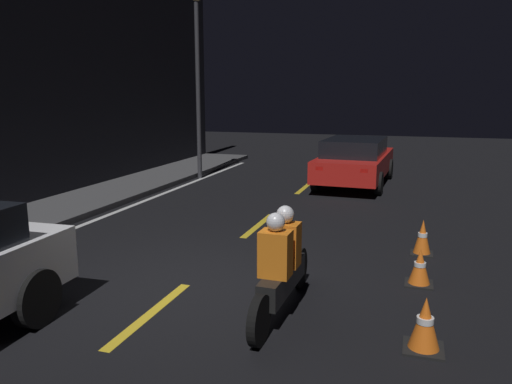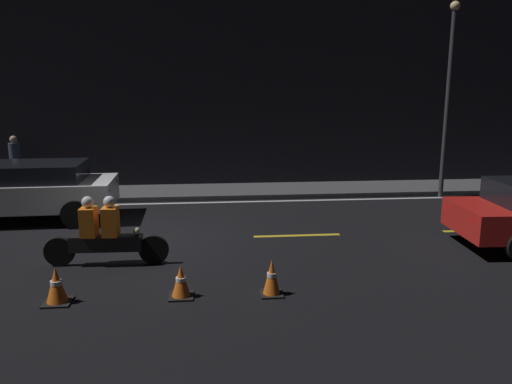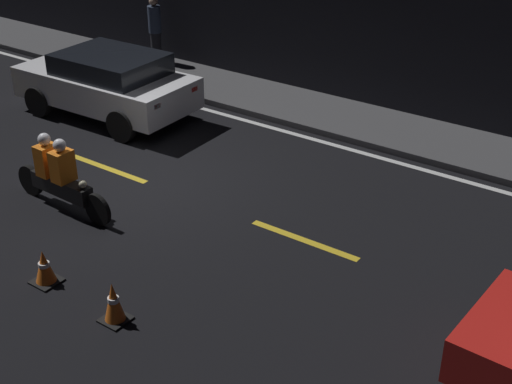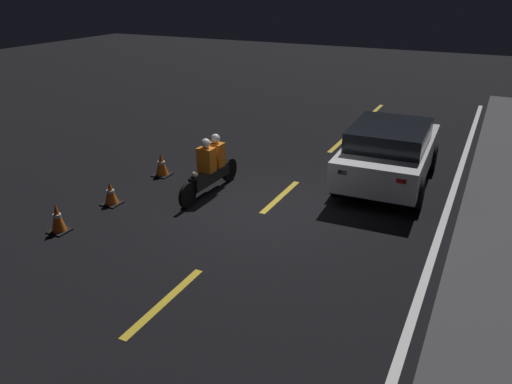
% 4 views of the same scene
% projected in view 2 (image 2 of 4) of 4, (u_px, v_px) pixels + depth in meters
% --- Properties ---
extents(ground_plane, '(56.00, 56.00, 0.00)m').
position_uv_depth(ground_plane, '(142.00, 240.00, 11.14)').
color(ground_plane, black).
extents(raised_curb, '(28.00, 1.96, 0.14)m').
position_uv_depth(raised_curb, '(162.00, 193.00, 15.76)').
color(raised_curb, '#424244').
rests_on(raised_curb, ground).
extents(building_front, '(28.00, 0.30, 6.85)m').
position_uv_depth(building_front, '(161.00, 84.00, 16.16)').
color(building_front, black).
rests_on(building_front, ground).
extents(lane_dash_c, '(2.00, 0.14, 0.01)m').
position_uv_depth(lane_dash_c, '(97.00, 241.00, 11.05)').
color(lane_dash_c, gold).
rests_on(lane_dash_c, ground).
extents(lane_dash_d, '(2.00, 0.14, 0.01)m').
position_uv_depth(lane_dash_d, '(297.00, 235.00, 11.46)').
color(lane_dash_d, gold).
rests_on(lane_dash_d, ground).
extents(lane_dash_e, '(2.00, 0.14, 0.01)m').
position_uv_depth(lane_dash_e, '(483.00, 230.00, 11.87)').
color(lane_dash_e, gold).
rests_on(lane_dash_e, ground).
extents(lane_solid_kerb, '(25.20, 0.14, 0.01)m').
position_uv_depth(lane_solid_kerb, '(158.00, 204.00, 14.57)').
color(lane_solid_kerb, silver).
rests_on(lane_solid_kerb, ground).
extents(sedan_white, '(4.15, 2.11, 1.48)m').
position_uv_depth(sedan_white, '(33.00, 189.00, 12.62)').
color(sedan_white, silver).
rests_on(sedan_white, ground).
extents(motorcycle, '(2.35, 0.38, 1.36)m').
position_uv_depth(motorcycle, '(103.00, 234.00, 9.45)').
color(motorcycle, black).
rests_on(motorcycle, ground).
extents(traffic_cone_near, '(0.43, 0.43, 0.60)m').
position_uv_depth(traffic_cone_near, '(56.00, 286.00, 7.84)').
color(traffic_cone_near, black).
rests_on(traffic_cone_near, ground).
extents(traffic_cone_mid, '(0.39, 0.39, 0.54)m').
position_uv_depth(traffic_cone_mid, '(181.00, 282.00, 8.06)').
color(traffic_cone_mid, black).
rests_on(traffic_cone_mid, ground).
extents(traffic_cone_far, '(0.37, 0.37, 0.61)m').
position_uv_depth(traffic_cone_far, '(272.00, 278.00, 8.15)').
color(traffic_cone_far, black).
rests_on(traffic_cone_far, ground).
extents(pedestrian, '(0.34, 0.34, 1.72)m').
position_uv_depth(pedestrian, '(16.00, 163.00, 15.63)').
color(pedestrian, black).
rests_on(pedestrian, raised_curb).
extents(street_lamp, '(0.28, 0.28, 5.76)m').
position_uv_depth(street_lamp, '(448.00, 91.00, 14.79)').
color(street_lamp, '#333338').
rests_on(street_lamp, ground).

